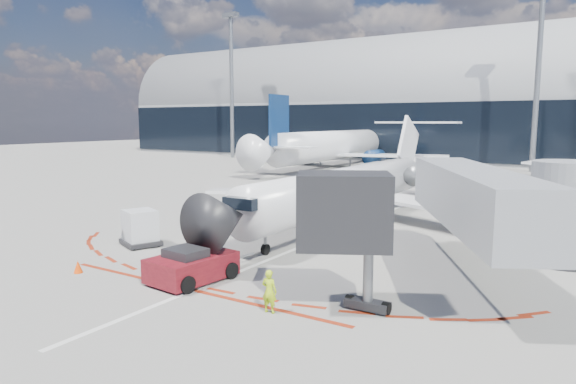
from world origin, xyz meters
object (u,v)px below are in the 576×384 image
Objects in this scene: regional_jet at (354,186)px; pushback_tug at (192,266)px; ramp_worker at (269,291)px; uld_container at (140,228)px.

regional_jet is 4.99× the size of pushback_tug.
regional_jet is 15.60m from pushback_tug.
ramp_worker is at bearing -74.67° from regional_jet.
regional_jet is 18.34× the size of ramp_worker.
uld_container is at bearing -26.98° from ramp_worker.
regional_jet reaches higher than pushback_tug.
regional_jet is at bearing -80.52° from ramp_worker.
regional_jet reaches higher than ramp_worker.
regional_jet is 17.44m from ramp_worker.
pushback_tug is 2.23× the size of uld_container.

